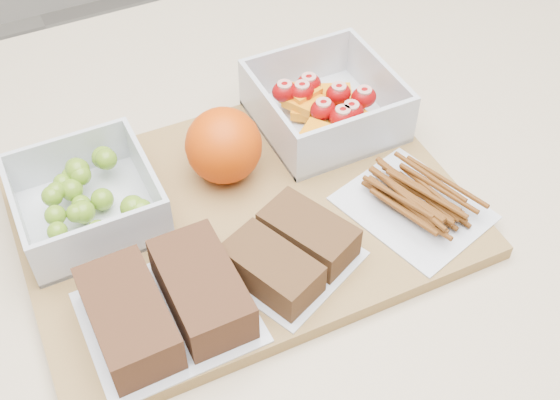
# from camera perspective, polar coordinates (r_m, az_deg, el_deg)

# --- Properties ---
(cutting_board) EXTENTS (0.43, 0.31, 0.02)m
(cutting_board) POSITION_cam_1_polar(r_m,az_deg,el_deg) (0.69, -2.97, -1.28)
(cutting_board) COLOR olive
(cutting_board) RESTS_ON counter
(grape_container) EXTENTS (0.13, 0.13, 0.05)m
(grape_container) POSITION_cam_1_polar(r_m,az_deg,el_deg) (0.69, -15.29, 0.04)
(grape_container) COLOR silver
(grape_container) RESTS_ON cutting_board
(fruit_container) EXTENTS (0.14, 0.14, 0.06)m
(fruit_container) POSITION_cam_1_polar(r_m,az_deg,el_deg) (0.76, 3.66, 7.63)
(fruit_container) COLOR silver
(fruit_container) RESTS_ON cutting_board
(orange) EXTENTS (0.08, 0.08, 0.08)m
(orange) POSITION_cam_1_polar(r_m,az_deg,el_deg) (0.70, -4.60, 4.43)
(orange) COLOR #DB4505
(orange) RESTS_ON cutting_board
(sandwich_bag_left) EXTENTS (0.14, 0.13, 0.04)m
(sandwich_bag_left) POSITION_cam_1_polar(r_m,az_deg,el_deg) (0.60, -9.26, -8.32)
(sandwich_bag_left) COLOR silver
(sandwich_bag_left) RESTS_ON cutting_board
(sandwich_bag_center) EXTENTS (0.14, 0.14, 0.03)m
(sandwich_bag_center) POSITION_cam_1_polar(r_m,az_deg,el_deg) (0.63, 0.83, -4.25)
(sandwich_bag_center) COLOR silver
(sandwich_bag_center) RESTS_ON cutting_board
(pretzel_bag) EXTENTS (0.14, 0.16, 0.03)m
(pretzel_bag) POSITION_cam_1_polar(r_m,az_deg,el_deg) (0.69, 10.92, 0.11)
(pretzel_bag) COLOR silver
(pretzel_bag) RESTS_ON cutting_board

